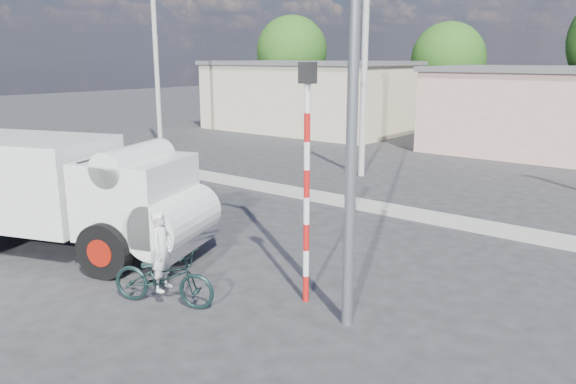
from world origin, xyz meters
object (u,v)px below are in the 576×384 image
Objects in this scene: truck at (70,191)px; bicycle at (163,277)px; traffic_pole at (307,165)px; streetlight at (346,22)px; cyclist at (163,266)px.

bicycle is (3.90, -0.56, -0.94)m from truck.
traffic_pole is 2.56m from streetlight.
streetlight reaches higher than traffic_pole.
streetlight reaches higher than cyclist.
truck is 7.69m from streetlight.
cyclist is at bearing -153.57° from streetlight.
truck is 3.39× the size of bicycle.
traffic_pole is at bearing -9.03° from truck.
traffic_pole is 0.48× the size of streetlight.
bicycle is 0.22× the size of streetlight.
streetlight is at bearing -85.54° from bicycle.
truck is 4.05m from bicycle.
bicycle is 5.48m from streetlight.
bicycle is 0.46× the size of traffic_pole.
truck is at bearing 59.86° from cyclist.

